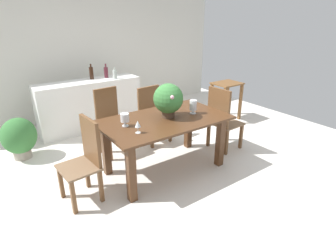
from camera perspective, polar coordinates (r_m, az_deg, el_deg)
The scene contains 17 objects.
ground_plane at distance 4.14m, azimuth -2.90°, elevation -8.56°, with size 7.04×7.04×0.00m, color silver.
back_wall at distance 6.01m, azimuth -16.89°, elevation 13.14°, with size 6.40×0.10×2.60m, color silver.
dining_table at distance 3.65m, azimuth -0.71°, elevation -1.87°, with size 1.70×0.99×0.77m.
chair_far_left at distance 4.28m, azimuth -12.23°, elevation 0.21°, with size 0.44×0.43×1.03m.
chair_far_right at distance 4.61m, azimuth -3.45°, elevation 1.81°, with size 0.50×0.44×0.94m.
chair_foot_end at distance 4.33m, azimuth 11.32°, elevation 0.63°, with size 0.46×0.48×1.03m.
chair_head_end at distance 3.26m, azimuth -17.10°, elevation -7.40°, with size 0.44×0.48×0.99m.
flower_centerpiece at distance 3.57m, azimuth 0.06°, elevation 4.42°, with size 0.40×0.40×0.46m.
crystal_vase_left at distance 3.76m, azimuth 5.36°, elevation 3.03°, with size 0.10×0.10×0.19m.
crystal_vase_center_near at distance 3.35m, azimuth -9.13°, elevation 0.36°, with size 0.11×0.11×0.17m.
wine_glass at distance 3.14m, azimuth -6.43°, elevation -0.93°, with size 0.07×0.07×0.15m.
kitchen_counter at distance 5.34m, azimuth -16.15°, elevation 3.09°, with size 1.90×0.51×0.94m, color white.
wine_bottle_green at distance 5.30m, azimuth -15.94°, elevation 9.59°, with size 0.07×0.07×0.29m.
wine_bottle_dark at distance 5.24m, azimuth -11.20°, elevation 9.46°, with size 0.08×0.08×0.21m.
wine_bottle_tall at distance 5.38m, azimuth -12.99°, elevation 9.86°, with size 0.08×0.08×0.27m.
side_table at distance 5.70m, azimuth 12.26°, elevation 5.52°, with size 0.55×0.46×0.78m.
potted_plant_floor at distance 4.64m, azimuth -29.02°, elevation -3.17°, with size 0.50×0.50×0.65m.
Camera 1 is at (-1.89, -3.05, 2.05)m, focal length 28.76 mm.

